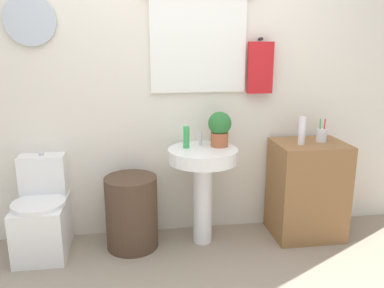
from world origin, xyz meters
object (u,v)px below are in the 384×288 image
at_px(pedestal_sink, 203,172).
at_px(soap_bottle, 186,137).
at_px(potted_plant, 220,128).
at_px(lotion_bottle, 302,131).
at_px(wooden_cabinet, 307,189).
at_px(laundry_hamper, 132,212).
at_px(toilet, 43,216).
at_px(toothbrush_cup, 322,135).

height_order(pedestal_sink, soap_bottle, soap_bottle).
xyz_separation_m(potted_plant, lotion_bottle, (0.62, -0.10, -0.02)).
bearing_deg(wooden_cabinet, laundry_hamper, 180.00).
distance_m(pedestal_sink, soap_bottle, 0.30).
xyz_separation_m(toilet, toothbrush_cup, (2.17, -0.01, 0.55)).
relative_size(soap_bottle, lotion_bottle, 0.78).
bearing_deg(wooden_cabinet, toothbrush_cup, 11.67).
distance_m(soap_bottle, toothbrush_cup, 1.08).
bearing_deg(lotion_bottle, pedestal_sink, 177.00).
xyz_separation_m(wooden_cabinet, toothbrush_cup, (0.10, 0.02, 0.44)).
height_order(laundry_hamper, soap_bottle, soap_bottle).
distance_m(toilet, pedestal_sink, 1.25).
xyz_separation_m(toilet, wooden_cabinet, (2.08, -0.03, 0.11)).
xyz_separation_m(laundry_hamper, potted_plant, (0.69, 0.06, 0.63)).
distance_m(laundry_hamper, soap_bottle, 0.72).
bearing_deg(wooden_cabinet, toilet, 179.13).
bearing_deg(soap_bottle, toothbrush_cup, -1.60).
distance_m(wooden_cabinet, soap_bottle, 1.08).
height_order(pedestal_sink, potted_plant, potted_plant).
distance_m(potted_plant, toothbrush_cup, 0.82).
relative_size(pedestal_sink, wooden_cabinet, 0.98).
height_order(wooden_cabinet, toothbrush_cup, toothbrush_cup).
height_order(toilet, pedestal_sink, pedestal_sink).
height_order(toilet, toothbrush_cup, toothbrush_cup).
bearing_deg(soap_bottle, toilet, -179.03).
relative_size(wooden_cabinet, lotion_bottle, 3.64).
height_order(wooden_cabinet, soap_bottle, soap_bottle).
xyz_separation_m(toilet, soap_bottle, (1.10, 0.02, 0.57)).
bearing_deg(lotion_bottle, toothbrush_cup, 17.25).
xyz_separation_m(pedestal_sink, lotion_bottle, (0.76, -0.04, 0.31)).
height_order(pedestal_sink, toothbrush_cup, toothbrush_cup).
bearing_deg(soap_bottle, potted_plant, 2.20).
distance_m(wooden_cabinet, lotion_bottle, 0.51).
xyz_separation_m(lotion_bottle, toothbrush_cup, (0.19, 0.06, -0.06)).
distance_m(toilet, toothbrush_cup, 2.24).
bearing_deg(soap_bottle, laundry_hamper, -173.42).
bearing_deg(pedestal_sink, toilet, 178.52).
bearing_deg(toilet, wooden_cabinet, -0.87).
height_order(toilet, wooden_cabinet, wooden_cabinet).
bearing_deg(potted_plant, wooden_cabinet, -4.76).
bearing_deg(laundry_hamper, potted_plant, 4.95).
relative_size(potted_plant, lotion_bottle, 1.26).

